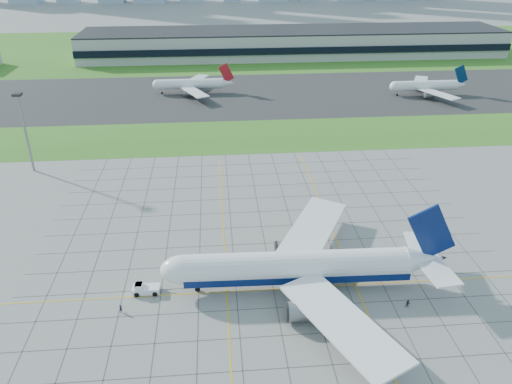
% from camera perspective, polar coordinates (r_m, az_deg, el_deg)
% --- Properties ---
extents(ground, '(1400.00, 1400.00, 0.00)m').
position_cam_1_polar(ground, '(110.95, 1.87, -10.41)').
color(ground, gray).
rests_on(ground, ground).
extents(grass_median, '(700.00, 35.00, 0.04)m').
position_cam_1_polar(grass_median, '(189.92, -1.29, 6.40)').
color(grass_median, '#32651D').
rests_on(grass_median, ground).
extents(asphalt_taxiway, '(700.00, 75.00, 0.04)m').
position_cam_1_polar(asphalt_taxiway, '(242.01, -2.17, 11.04)').
color(asphalt_taxiway, '#383838').
rests_on(asphalt_taxiway, ground).
extents(grass_far, '(700.00, 145.00, 0.04)m').
position_cam_1_polar(grass_far, '(348.88, -3.17, 16.09)').
color(grass_far, '#32651D').
rests_on(grass_far, ground).
extents(apron_markings, '(120.00, 130.00, 0.03)m').
position_cam_1_polar(apron_markings, '(119.88, 1.46, -7.16)').
color(apron_markings, '#474744').
rests_on(apron_markings, ground).
extents(terminal, '(260.00, 43.00, 15.80)m').
position_cam_1_polar(terminal, '(326.56, 4.31, 16.69)').
color(terminal, '#B7B7B2').
rests_on(terminal, ground).
extents(light_mast, '(2.50, 2.50, 25.60)m').
position_cam_1_polar(light_mast, '(171.03, -25.03, 7.15)').
color(light_mast, gray).
rests_on(light_mast, ground).
extents(airliner, '(62.31, 63.11, 19.61)m').
position_cam_1_polar(airliner, '(107.04, 4.91, -8.52)').
color(airliner, white).
rests_on(airliner, ground).
extents(pushback_tug, '(8.41, 3.08, 2.33)m').
position_cam_1_polar(pushback_tug, '(110.37, -12.58, -10.73)').
color(pushback_tug, white).
rests_on(pushback_tug, ground).
extents(crew_near, '(0.77, 0.82, 1.89)m').
position_cam_1_polar(crew_near, '(106.61, -15.20, -12.72)').
color(crew_near, black).
rests_on(crew_near, ground).
extents(crew_far, '(1.05, 0.88, 1.92)m').
position_cam_1_polar(crew_far, '(108.67, 16.98, -12.12)').
color(crew_far, black).
rests_on(crew_far, ground).
extents(distant_jet_1, '(36.50, 42.66, 14.08)m').
position_cam_1_polar(distant_jet_1, '(245.42, -7.37, 12.15)').
color(distant_jet_1, white).
rests_on(distant_jet_1, ground).
extents(distant_jet_2, '(35.15, 42.66, 14.08)m').
position_cam_1_polar(distant_jet_2, '(253.59, 18.91, 11.42)').
color(distant_jet_2, white).
rests_on(distant_jet_2, ground).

